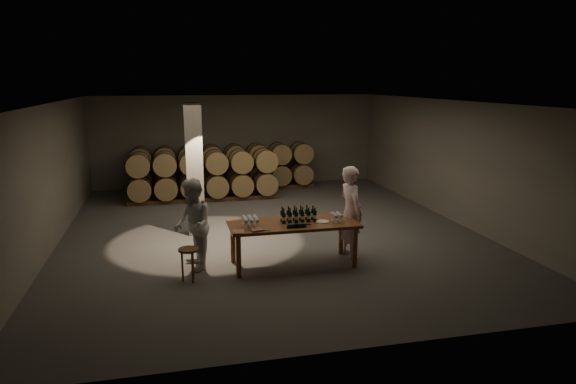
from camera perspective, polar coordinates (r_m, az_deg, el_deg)
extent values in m
plane|color=#524F4C|center=(12.98, -2.05, -4.31)|extent=(12.00, 12.00, 0.00)
plane|color=#605E59|center=(12.45, -2.17, 9.95)|extent=(12.00, 12.00, 0.00)
plane|color=slate|center=(18.48, -5.71, 5.71)|extent=(10.00, 0.00, 10.00)
plane|color=slate|center=(6.98, 7.47, -5.46)|extent=(10.00, 0.00, 10.00)
plane|color=slate|center=(12.66, -24.91, 1.55)|extent=(0.00, 12.00, 12.00)
plane|color=slate|center=(14.42, 17.81, 3.31)|extent=(0.00, 12.00, 12.00)
cube|color=slate|center=(12.60, -10.35, 2.46)|extent=(0.40, 0.40, 3.20)
cylinder|color=brown|center=(9.92, -5.51, -7.14)|extent=(0.10, 0.10, 0.84)
cylinder|color=brown|center=(10.47, 7.46, -6.13)|extent=(0.10, 0.10, 0.84)
cylinder|color=brown|center=(10.73, -6.14, -5.64)|extent=(0.10, 0.10, 0.84)
cylinder|color=brown|center=(11.24, 5.93, -4.79)|extent=(0.10, 0.10, 0.84)
cube|color=brown|center=(10.39, 0.58, -3.57)|extent=(2.60, 1.10, 0.06)
cube|color=brown|center=(17.59, -6.97, 0.25)|extent=(6.26, 0.10, 0.12)
cube|color=brown|center=(18.17, -7.18, 0.64)|extent=(6.26, 0.10, 0.12)
cylinder|color=olive|center=(17.73, -15.92, 1.32)|extent=(0.70, 0.95, 0.70)
cylinder|color=black|center=(17.48, -15.95, 1.16)|extent=(0.73, 0.04, 0.73)
cylinder|color=black|center=(17.99, -15.88, 1.47)|extent=(0.73, 0.04, 0.73)
cylinder|color=olive|center=(17.71, -13.40, 1.44)|extent=(0.70, 0.95, 0.70)
cylinder|color=black|center=(17.45, -13.40, 1.28)|extent=(0.73, 0.04, 0.73)
cylinder|color=black|center=(17.97, -13.40, 1.59)|extent=(0.73, 0.04, 0.73)
cylinder|color=olive|center=(17.72, -10.88, 1.56)|extent=(0.70, 0.95, 0.70)
cylinder|color=black|center=(17.47, -10.84, 1.41)|extent=(0.73, 0.04, 0.73)
cylinder|color=black|center=(17.98, -10.92, 1.71)|extent=(0.73, 0.04, 0.73)
cylinder|color=olive|center=(17.77, -8.37, 1.68)|extent=(0.70, 0.95, 0.70)
cylinder|color=black|center=(17.51, -8.29, 1.53)|extent=(0.73, 0.04, 0.73)
cylinder|color=black|center=(18.02, -8.44, 1.83)|extent=(0.73, 0.04, 0.73)
cylinder|color=olive|center=(17.85, -5.87, 1.80)|extent=(0.70, 0.95, 0.70)
cylinder|color=black|center=(17.59, -5.76, 1.65)|extent=(0.73, 0.04, 0.73)
cylinder|color=black|center=(18.10, -5.98, 1.94)|extent=(0.73, 0.04, 0.73)
cylinder|color=olive|center=(17.96, -3.40, 1.91)|extent=(0.70, 0.95, 0.70)
cylinder|color=black|center=(17.71, -3.26, 1.76)|extent=(0.73, 0.04, 0.73)
cylinder|color=black|center=(18.21, -3.54, 2.05)|extent=(0.73, 0.04, 0.73)
cylinder|color=olive|center=(18.10, -0.97, 2.01)|extent=(0.70, 0.95, 0.70)
cylinder|color=black|center=(17.85, -0.79, 1.87)|extent=(0.73, 0.04, 0.73)
cylinder|color=black|center=(18.35, -1.14, 2.15)|extent=(0.73, 0.04, 0.73)
cylinder|color=olive|center=(18.28, 1.42, 2.11)|extent=(0.70, 0.95, 0.70)
cylinder|color=black|center=(18.03, 1.63, 1.97)|extent=(0.73, 0.04, 0.73)
cylinder|color=black|center=(18.53, 1.22, 2.25)|extent=(0.73, 0.04, 0.73)
cylinder|color=olive|center=(17.61, -16.06, 3.68)|extent=(0.70, 0.95, 0.70)
cylinder|color=black|center=(17.36, -16.10, 3.55)|extent=(0.73, 0.04, 0.73)
cylinder|color=black|center=(17.87, -16.02, 3.80)|extent=(0.73, 0.04, 0.73)
cylinder|color=olive|center=(17.59, -13.52, 3.81)|extent=(0.70, 0.95, 0.70)
cylinder|color=black|center=(17.33, -13.52, 3.68)|extent=(0.73, 0.04, 0.73)
cylinder|color=black|center=(17.85, -13.52, 3.93)|extent=(0.73, 0.04, 0.73)
cylinder|color=olive|center=(17.60, -10.98, 3.93)|extent=(0.70, 0.95, 0.70)
cylinder|color=black|center=(17.34, -10.94, 3.81)|extent=(0.73, 0.04, 0.73)
cylinder|color=black|center=(17.86, -11.01, 4.05)|extent=(0.73, 0.04, 0.73)
cylinder|color=olive|center=(17.65, -8.44, 4.04)|extent=(0.70, 0.95, 0.70)
cylinder|color=black|center=(17.39, -8.37, 3.92)|extent=(0.73, 0.04, 0.73)
cylinder|color=black|center=(17.90, -8.51, 4.16)|extent=(0.73, 0.04, 0.73)
cylinder|color=olive|center=(17.73, -5.92, 4.15)|extent=(0.70, 0.95, 0.70)
cylinder|color=black|center=(17.47, -5.81, 4.03)|extent=(0.73, 0.04, 0.73)
cylinder|color=black|center=(17.98, -6.03, 4.26)|extent=(0.73, 0.04, 0.73)
cylinder|color=olive|center=(17.84, -3.43, 4.24)|extent=(0.70, 0.95, 0.70)
cylinder|color=black|center=(17.59, -3.29, 4.13)|extent=(0.73, 0.04, 0.73)
cylinder|color=black|center=(18.09, -3.57, 4.36)|extent=(0.73, 0.04, 0.73)
cylinder|color=olive|center=(17.99, -0.97, 4.33)|extent=(0.70, 0.95, 0.70)
cylinder|color=black|center=(17.73, -0.80, 4.22)|extent=(0.73, 0.04, 0.73)
cylinder|color=black|center=(18.24, -1.15, 4.44)|extent=(0.73, 0.04, 0.73)
cylinder|color=olive|center=(18.16, 1.44, 4.41)|extent=(0.70, 0.95, 0.70)
cylinder|color=black|center=(17.92, 1.65, 4.30)|extent=(0.73, 0.04, 0.73)
cylinder|color=black|center=(18.41, 1.23, 4.52)|extent=(0.73, 0.04, 0.73)
cube|color=brown|center=(16.16, -9.17, -0.90)|extent=(4.70, 0.10, 0.12)
cube|color=brown|center=(16.75, -9.32, -0.44)|extent=(4.70, 0.10, 0.12)
cylinder|color=olive|center=(16.36, -16.12, 0.40)|extent=(0.70, 0.95, 0.70)
cylinder|color=black|center=(16.11, -16.16, 0.22)|extent=(0.73, 0.04, 0.73)
cylinder|color=black|center=(16.62, -16.08, 0.58)|extent=(0.73, 0.04, 0.73)
cylinder|color=olive|center=(16.34, -13.39, 0.54)|extent=(0.70, 0.95, 0.70)
cylinder|color=black|center=(16.08, -13.39, 0.35)|extent=(0.73, 0.04, 0.73)
cylinder|color=black|center=(16.59, -13.39, 0.72)|extent=(0.73, 0.04, 0.73)
cylinder|color=olive|center=(16.35, -10.66, 0.67)|extent=(0.70, 0.95, 0.70)
cylinder|color=black|center=(16.09, -10.62, 0.49)|extent=(0.73, 0.04, 0.73)
cylinder|color=black|center=(16.60, -10.70, 0.85)|extent=(0.73, 0.04, 0.73)
cylinder|color=olive|center=(16.40, -7.94, 0.80)|extent=(0.70, 0.95, 0.70)
cylinder|color=black|center=(16.14, -7.85, 0.62)|extent=(0.73, 0.04, 0.73)
cylinder|color=black|center=(16.65, -8.02, 0.98)|extent=(0.73, 0.04, 0.73)
cylinder|color=olive|center=(16.48, -5.24, 0.93)|extent=(0.70, 0.95, 0.70)
cylinder|color=black|center=(16.23, -5.11, 0.75)|extent=(0.73, 0.04, 0.73)
cylinder|color=black|center=(16.73, -5.36, 1.10)|extent=(0.73, 0.04, 0.73)
cylinder|color=olive|center=(16.60, -2.57, 1.05)|extent=(0.70, 0.95, 0.70)
cylinder|color=black|center=(16.35, -2.41, 0.88)|extent=(0.73, 0.04, 0.73)
cylinder|color=black|center=(16.86, -2.74, 1.22)|extent=(0.73, 0.04, 0.73)
cylinder|color=olive|center=(16.23, -16.28, 2.96)|extent=(0.70, 0.95, 0.70)
cylinder|color=black|center=(15.97, -16.32, 2.81)|extent=(0.73, 0.04, 0.73)
cylinder|color=black|center=(16.49, -16.23, 3.10)|extent=(0.73, 0.04, 0.73)
cylinder|color=olive|center=(16.20, -13.52, 3.10)|extent=(0.70, 0.95, 0.70)
cylinder|color=black|center=(15.95, -13.52, 2.95)|extent=(0.73, 0.04, 0.73)
cylinder|color=black|center=(16.46, -13.52, 3.24)|extent=(0.73, 0.04, 0.73)
cylinder|color=olive|center=(16.22, -10.77, 3.23)|extent=(0.70, 0.95, 0.70)
cylinder|color=black|center=(15.96, -10.72, 3.09)|extent=(0.73, 0.04, 0.73)
cylinder|color=black|center=(16.47, -10.81, 3.37)|extent=(0.73, 0.04, 0.73)
cylinder|color=olive|center=(16.27, -8.02, 3.36)|extent=(0.70, 0.95, 0.70)
cylinder|color=black|center=(16.01, -7.93, 3.22)|extent=(0.73, 0.04, 0.73)
cylinder|color=black|center=(16.52, -8.10, 3.49)|extent=(0.73, 0.04, 0.73)
cylinder|color=olive|center=(16.35, -5.29, 3.47)|extent=(0.70, 0.95, 0.70)
cylinder|color=black|center=(16.10, -5.16, 3.33)|extent=(0.73, 0.04, 0.73)
cylinder|color=black|center=(16.61, -5.42, 3.61)|extent=(0.73, 0.04, 0.73)
cylinder|color=olive|center=(16.48, -2.60, 3.58)|extent=(0.70, 0.95, 0.70)
cylinder|color=black|center=(16.22, -2.43, 3.44)|extent=(0.73, 0.04, 0.73)
cylinder|color=black|center=(16.73, -2.76, 3.71)|extent=(0.73, 0.04, 0.73)
cylinder|color=black|center=(10.30, -0.48, -2.93)|extent=(0.08, 0.08, 0.21)
cylinder|color=silver|center=(10.30, -0.48, -2.98)|extent=(0.08, 0.08, 0.07)
cylinder|color=black|center=(10.26, -0.48, -2.11)|extent=(0.03, 0.03, 0.09)
cylinder|color=gold|center=(10.25, -0.48, -1.85)|extent=(0.03, 0.03, 0.02)
cylinder|color=black|center=(10.44, -0.66, -2.71)|extent=(0.08, 0.08, 0.21)
cylinder|color=silver|center=(10.44, -0.66, -2.77)|extent=(0.08, 0.08, 0.07)
cylinder|color=black|center=(10.40, -0.66, -1.91)|extent=(0.03, 0.03, 0.09)
cylinder|color=maroon|center=(10.39, -0.66, -1.65)|extent=(0.03, 0.03, 0.02)
cylinder|color=black|center=(10.33, 0.23, -2.88)|extent=(0.08, 0.08, 0.21)
cylinder|color=silver|center=(10.33, 0.23, -2.93)|extent=(0.08, 0.08, 0.07)
cylinder|color=black|center=(10.29, 0.23, -2.07)|extent=(0.03, 0.03, 0.09)
cylinder|color=maroon|center=(10.28, 0.23, -1.81)|extent=(0.03, 0.03, 0.02)
cylinder|color=black|center=(10.47, 0.04, -2.67)|extent=(0.08, 0.08, 0.21)
cylinder|color=silver|center=(10.47, 0.04, -2.72)|extent=(0.08, 0.08, 0.07)
cylinder|color=black|center=(10.43, 0.04, -1.87)|extent=(0.03, 0.03, 0.09)
cylinder|color=gold|center=(10.42, 0.04, -1.61)|extent=(0.03, 0.03, 0.02)
cylinder|color=black|center=(10.36, 0.93, -2.84)|extent=(0.08, 0.08, 0.21)
cylinder|color=silver|center=(10.36, 0.93, -2.89)|extent=(0.08, 0.08, 0.07)
cylinder|color=black|center=(10.32, 0.93, -2.03)|extent=(0.03, 0.03, 0.09)
cylinder|color=gold|center=(10.31, 0.93, -1.77)|extent=(0.03, 0.03, 0.02)
cylinder|color=black|center=(10.50, 0.73, -2.63)|extent=(0.08, 0.08, 0.21)
cylinder|color=silver|center=(10.50, 0.73, -2.68)|extent=(0.08, 0.08, 0.07)
cylinder|color=black|center=(10.46, 0.73, -1.83)|extent=(0.03, 0.03, 0.09)
cylinder|color=maroon|center=(10.45, 0.73, -1.57)|extent=(0.03, 0.03, 0.02)
cylinder|color=black|center=(10.39, 1.63, -2.80)|extent=(0.08, 0.08, 0.21)
cylinder|color=silver|center=(10.39, 1.62, -2.85)|extent=(0.08, 0.08, 0.07)
cylinder|color=black|center=(10.35, 1.63, -1.99)|extent=(0.03, 0.03, 0.09)
cylinder|color=maroon|center=(10.34, 1.63, -1.73)|extent=(0.03, 0.03, 0.02)
cylinder|color=black|center=(10.53, 1.42, -2.59)|extent=(0.08, 0.08, 0.21)
cylinder|color=silver|center=(10.53, 1.42, -2.64)|extent=(0.08, 0.08, 0.07)
cylinder|color=black|center=(10.49, 1.42, -1.79)|extent=(0.03, 0.03, 0.09)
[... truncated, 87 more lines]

